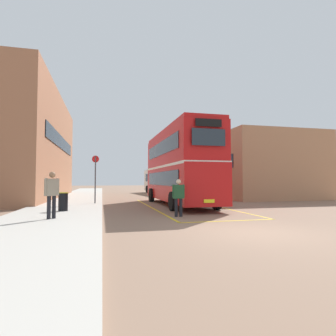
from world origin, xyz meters
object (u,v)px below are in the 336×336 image
double_decker_bus (179,166)px  bus_stop_sign (95,175)px  pedestrian_boarding (178,195)px  pedestrian_waiting_near (52,191)px  litter_bin (63,202)px  single_deck_bus (163,180)px

double_decker_bus → bus_stop_sign: bearing=168.5°
pedestrian_boarding → bus_stop_sign: 7.55m
double_decker_bus → pedestrian_waiting_near: 9.03m
litter_bin → bus_stop_sign: bus_stop_sign is taller
pedestrian_waiting_near → litter_bin: pedestrian_waiting_near is taller
pedestrian_waiting_near → bus_stop_sign: size_ratio=0.59×
double_decker_bus → pedestrian_boarding: 5.88m
double_decker_bus → pedestrian_waiting_near: (-6.64, -5.97, -1.34)m
double_decker_bus → litter_bin: bearing=-154.1°
litter_bin → bus_stop_sign: size_ratio=0.29×
double_decker_bus → bus_stop_sign: (-5.23, 1.06, -0.57)m
bus_stop_sign → double_decker_bus: bearing=-11.5°
double_decker_bus → pedestrian_waiting_near: double_decker_bus is taller
double_decker_bus → single_deck_bus: (2.42, 15.67, -0.87)m
pedestrian_boarding → pedestrian_waiting_near: pedestrian_waiting_near is taller
single_deck_bus → double_decker_bus: bearing=-98.8°
single_deck_bus → pedestrian_boarding: bearing=-100.6°
double_decker_bus → pedestrian_boarding: double_decker_bus is taller
pedestrian_boarding → bus_stop_sign: bearing=119.5°
double_decker_bus → single_deck_bus: 15.88m
double_decker_bus → litter_bin: 7.57m
double_decker_bus → single_deck_bus: bearing=81.2°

